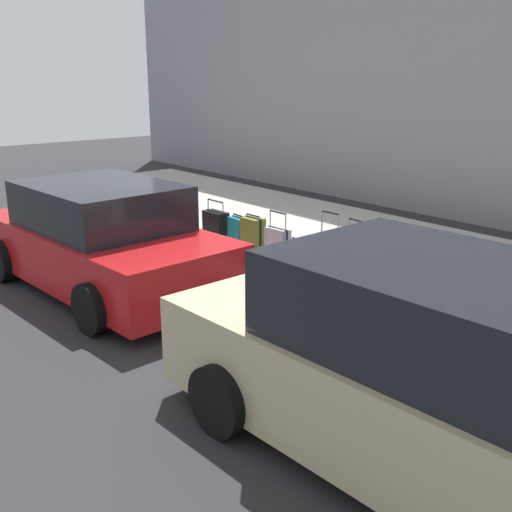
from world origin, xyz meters
TOP-DOWN VIEW (x-y plane):
  - ground_plane at (0.00, 0.00)m, footprint 40.00×40.00m
  - sidewalk_curb at (0.00, -2.50)m, footprint 18.00×5.00m
  - building_facade_sidewalk_side at (0.00, -7.58)m, footprint 24.00×3.00m
  - suitcase_olive_0 at (-4.13, -0.69)m, footprint 0.49×0.25m
  - suitcase_teal_1 at (-3.53, -0.76)m, footprint 0.46×0.21m
  - suitcase_black_2 at (-2.96, -0.73)m, footprint 0.45×0.22m
  - suitcase_red_3 at (-2.40, -0.65)m, footprint 0.43×0.26m
  - suitcase_maroon_4 at (-1.88, -0.66)m, footprint 0.36×0.20m
  - suitcase_navy_5 at (-1.36, -0.64)m, footprint 0.45×0.27m
  - suitcase_silver_6 at (-0.80, -0.68)m, footprint 0.41×0.20m
  - suitcase_olive_7 at (-0.29, -0.62)m, footprint 0.36×0.23m
  - suitcase_teal_8 at (0.19, -0.72)m, footprint 0.37×0.23m
  - suitcase_black_9 at (0.73, -0.66)m, footprint 0.48×0.23m
  - fire_hydrant at (1.55, -0.69)m, footprint 0.39×0.21m
  - bollard_post at (2.09, -0.54)m, footprint 0.13×0.13m
  - parked_car_beige_0 at (-5.09, 1.56)m, footprint 4.74×2.20m
  - parked_car_red_1 at (0.42, 1.56)m, footprint 4.44×2.28m

SIDE VIEW (x-z plane):
  - ground_plane at x=0.00m, z-range 0.00..0.00m
  - sidewalk_curb at x=0.00m, z-range 0.00..0.14m
  - suitcase_navy_5 at x=-1.36m, z-range 0.11..0.69m
  - suitcase_teal_8 at x=0.19m, z-range 0.11..0.78m
  - suitcase_black_9 at x=0.73m, z-range 0.04..0.87m
  - suitcase_silver_6 at x=-0.80m, z-range 0.01..0.90m
  - suitcase_olive_7 at x=-0.29m, z-range 0.11..0.88m
  - suitcase_black_2 at x=-2.96m, z-range 0.11..0.89m
  - suitcase_teal_1 at x=-3.53m, z-range 0.04..0.98m
  - suitcase_maroon_4 at x=-1.88m, z-range -0.02..1.05m
  - suitcase_red_3 at x=-2.40m, z-range 0.00..1.05m
  - suitcase_olive_0 at x=-4.13m, z-range 0.04..1.02m
  - fire_hydrant at x=1.55m, z-range 0.16..0.96m
  - bollard_post at x=2.09m, z-range 0.14..1.01m
  - parked_car_red_1 at x=0.42m, z-range -0.04..1.49m
  - parked_car_beige_0 at x=-5.09m, z-range -0.06..1.63m
  - building_facade_sidewalk_side at x=0.00m, z-range 0.00..8.47m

